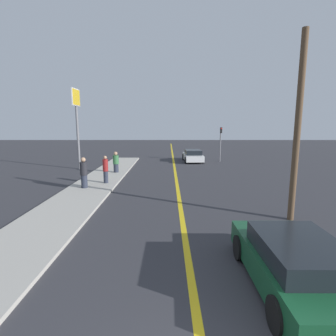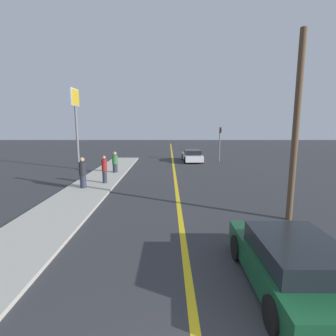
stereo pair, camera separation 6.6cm
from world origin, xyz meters
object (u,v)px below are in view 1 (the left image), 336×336
Objects in this scene: car_near_right_lane at (294,264)px; roadside_sign at (75,111)px; pedestrian_far_standing at (104,169)px; traffic_light at (219,140)px; utility_pole at (296,129)px; pedestrian_mid_group at (83,173)px; pedestrian_by_sign at (115,162)px; car_ahead_center at (192,156)px.

car_near_right_lane is 19.68m from roadside_sign.
pedestrian_far_standing is 13.58m from traffic_light.
car_near_right_lane is 5.66m from utility_pole.
pedestrian_mid_group is at bearing -126.77° from pedestrian_far_standing.
car_near_right_lane is at bearing -64.21° from pedestrian_by_sign.
traffic_light is 13.58m from roadside_sign.
car_ahead_center is 11.66m from roadside_sign.
car_near_right_lane is at bearing -113.98° from utility_pole.
pedestrian_far_standing is 0.26× the size of roadside_sign.
pedestrian_mid_group is 15.13m from traffic_light.
traffic_light is at bearing 48.57° from pedestrian_mid_group.
car_near_right_lane is 1.24× the size of traffic_light.
pedestrian_far_standing is at bearing 145.37° from utility_pole.
roadside_sign is at bearing -161.40° from traffic_light.
roadside_sign is (-12.62, -4.25, 2.66)m from traffic_light.
pedestrian_mid_group is 0.25× the size of utility_pole.
pedestrian_far_standing is 1.08× the size of pedestrian_by_sign.
pedestrian_mid_group is 1.04× the size of pedestrian_far_standing.
pedestrian_far_standing is (-6.35, -10.26, 0.39)m from car_ahead_center.
pedestrian_mid_group is 8.44m from roadside_sign.
utility_pole is at bearing -43.92° from roadside_sign.
pedestrian_by_sign is 0.22× the size of utility_pole.
roadside_sign is (-3.57, 5.81, 3.82)m from pedestrian_far_standing.
pedestrian_by_sign reaches higher than car_near_right_lane.
car_ahead_center is 12.07m from pedestrian_far_standing.
utility_pole is at bearing -26.26° from pedestrian_mid_group.
utility_pole is (1.97, 4.43, 2.92)m from car_near_right_lane.
car_ahead_center is at bearing 175.72° from traffic_light.
pedestrian_mid_group is 0.51× the size of traffic_light.
pedestrian_far_standing is 0.24× the size of utility_pole.
pedestrian_mid_group is (-7.66, 9.19, 0.37)m from car_near_right_lane.
pedestrian_mid_group is at bearing -131.43° from traffic_light.
traffic_light is 16.13m from utility_pole.
pedestrian_far_standing is (0.94, 1.25, -0.02)m from pedestrian_mid_group.
utility_pole is at bearing -47.68° from pedestrian_by_sign.
pedestrian_mid_group is 11.04m from utility_pole.
pedestrian_by_sign is at bearing 80.04° from pedestrian_mid_group.
pedestrian_mid_group reaches higher than pedestrian_by_sign.
pedestrian_far_standing is at bearing 123.10° from car_near_right_lane.
utility_pole is (12.27, -11.81, -1.25)m from roadside_sign.
pedestrian_by_sign is at bearing -136.26° from car_ahead_center.
pedestrian_far_standing reaches higher than pedestrian_by_sign.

